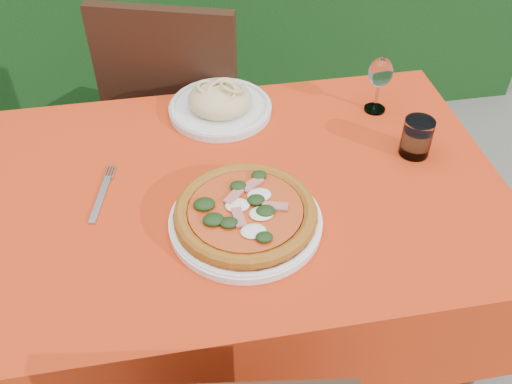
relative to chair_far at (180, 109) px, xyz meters
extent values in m
plane|color=#67635D|center=(0.12, -0.63, -0.56)|extent=(60.00, 60.00, 0.00)
cube|color=#452D16|center=(0.12, -0.63, 0.16)|extent=(1.20, 0.80, 0.04)
cylinder|color=#452D16|center=(0.66, -0.97, -0.21)|extent=(0.05, 0.05, 0.70)
cylinder|color=#452D16|center=(-0.42, -0.29, -0.21)|extent=(0.05, 0.05, 0.70)
cylinder|color=#452D16|center=(0.66, -0.29, -0.21)|extent=(0.05, 0.05, 0.70)
cube|color=red|center=(0.12, -0.63, 0.03)|extent=(1.26, 0.86, 0.32)
cube|color=black|center=(0.03, 0.09, -0.09)|extent=(0.55, 0.55, 0.04)
cube|color=black|center=(-0.03, -0.10, 0.17)|extent=(0.43, 0.18, 0.48)
cylinder|color=black|center=(0.27, 0.20, -0.33)|extent=(0.04, 0.04, 0.45)
cylinder|color=black|center=(-0.09, 0.32, -0.33)|extent=(0.04, 0.04, 0.45)
cylinder|color=black|center=(0.15, -0.15, -0.33)|extent=(0.04, 0.04, 0.45)
cylinder|color=black|center=(-0.21, -0.03, -0.33)|extent=(0.04, 0.04, 0.45)
cylinder|color=white|center=(0.10, -0.76, 0.20)|extent=(0.34, 0.34, 0.02)
cylinder|color=#C6731B|center=(0.10, -0.76, 0.22)|extent=(0.41, 0.41, 0.02)
cylinder|color=#981309|center=(0.10, -0.76, 0.24)|extent=(0.34, 0.34, 0.01)
cylinder|color=silver|center=(0.11, -0.32, 0.20)|extent=(0.29, 0.29, 0.02)
ellipsoid|color=#CEB480|center=(0.11, -0.32, 0.23)|extent=(0.20, 0.20, 0.08)
cylinder|color=silver|center=(0.57, -0.59, 0.24)|extent=(0.08, 0.08, 0.10)
cylinder|color=#9BBCD2|center=(0.57, -0.59, 0.23)|extent=(0.06, 0.06, 0.07)
cylinder|color=white|center=(0.54, -0.38, 0.19)|extent=(0.06, 0.06, 0.01)
cylinder|color=white|center=(0.54, -0.38, 0.24)|extent=(0.01, 0.01, 0.08)
ellipsoid|color=white|center=(0.54, -0.38, 0.31)|extent=(0.07, 0.07, 0.08)
cube|color=silver|center=(-0.22, -0.62, 0.20)|extent=(0.07, 0.22, 0.01)
camera|label=1|loc=(-0.03, -1.64, 1.12)|focal=40.00mm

